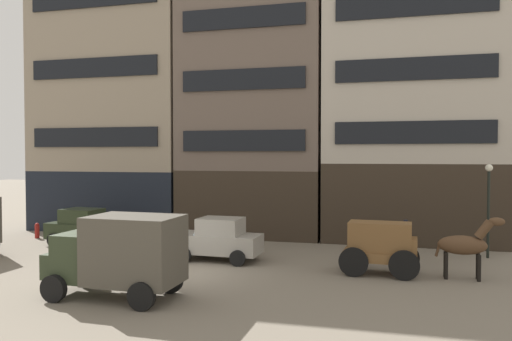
# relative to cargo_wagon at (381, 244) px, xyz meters

# --- Properties ---
(ground_plane) EXTENTS (120.00, 120.00, 0.00)m
(ground_plane) POSITION_rel_cargo_wagon_xyz_m (-7.36, -1.98, -1.15)
(ground_plane) COLOR slate
(building_far_left) EXTENTS (9.88, 7.13, 15.90)m
(building_far_left) POSITION_rel_cargo_wagon_xyz_m (-15.92, 9.21, 6.84)
(building_far_left) COLOR black
(building_far_left) RESTS_ON ground_plane
(building_center_left) EXTENTS (8.42, 7.13, 17.00)m
(building_center_left) POSITION_rel_cargo_wagon_xyz_m (-7.12, 9.21, 7.39)
(building_center_left) COLOR #33281E
(building_center_left) RESTS_ON ground_plane
(building_center_right) EXTENTS (9.40, 7.13, 13.74)m
(building_center_right) POSITION_rel_cargo_wagon_xyz_m (1.45, 9.21, 5.76)
(building_center_right) COLOR #33281E
(building_center_right) RESTS_ON ground_plane
(cargo_wagon) EXTENTS (2.99, 1.67, 1.98)m
(cargo_wagon) POSITION_rel_cargo_wagon_xyz_m (0.00, 0.00, 0.00)
(cargo_wagon) COLOR brown
(cargo_wagon) RESTS_ON ground_plane
(draft_horse) EXTENTS (2.35, 0.70, 2.30)m
(draft_horse) POSITION_rel_cargo_wagon_xyz_m (2.95, -0.00, 0.12)
(draft_horse) COLOR #513823
(draft_horse) RESTS_ON ground_plane
(delivery_truck_near) EXTENTS (4.39, 2.22, 2.62)m
(delivery_truck_near) POSITION_rel_cargo_wagon_xyz_m (-8.03, -5.22, 0.28)
(delivery_truck_near) COLOR #2D3823
(delivery_truck_near) RESTS_ON ground_plane
(sedan_dark) EXTENTS (3.82, 2.11, 1.83)m
(sedan_dark) POSITION_rel_cargo_wagon_xyz_m (-14.41, 2.52, -0.23)
(sedan_dark) COLOR #2D3823
(sedan_dark) RESTS_ON ground_plane
(sedan_light) EXTENTS (3.77, 2.00, 1.83)m
(sedan_light) POSITION_rel_cargo_wagon_xyz_m (-6.77, 0.84, -0.23)
(sedan_light) COLOR gray
(sedan_light) RESTS_ON ground_plane
(pedestrian_officer) EXTENTS (0.50, 0.50, 1.79)m
(pedestrian_officer) POSITION_rel_cargo_wagon_xyz_m (0.99, 2.41, -0.17)
(pedestrian_officer) COLOR black
(pedestrian_officer) RESTS_ON ground_plane
(streetlamp_curbside) EXTENTS (0.32, 0.32, 4.12)m
(streetlamp_curbside) POSITION_rel_cargo_wagon_xyz_m (4.53, 4.24, 1.52)
(streetlamp_curbside) COLOR black
(streetlamp_curbside) RESTS_ON ground_plane
(fire_hydrant_curbside) EXTENTS (0.24, 0.24, 0.83)m
(fire_hydrant_curbside) POSITION_rel_cargo_wagon_xyz_m (-18.16, 3.78, -0.72)
(fire_hydrant_curbside) COLOR maroon
(fire_hydrant_curbside) RESTS_ON ground_plane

